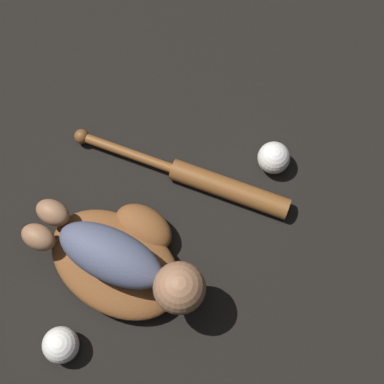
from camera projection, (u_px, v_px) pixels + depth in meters
The scene contains 6 objects.
ground_plane at pixel (111, 266), 1.37m from camera, with size 6.00×6.00×0.00m, color black.
baseball_glove at pixel (120, 257), 1.34m from camera, with size 0.33×0.28×0.07m.
baby_figure at pixel (125, 262), 1.25m from camera, with size 0.39×0.21×0.10m.
baseball_bat at pixel (207, 181), 1.41m from camera, with size 0.48×0.23×0.05m.
baseball at pixel (274, 158), 1.41m from camera, with size 0.07×0.07×0.07m.
baseball_spare at pixel (61, 345), 1.28m from camera, with size 0.07×0.07×0.07m.
Camera 1 is at (0.33, -0.09, 1.35)m, focal length 60.00 mm.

